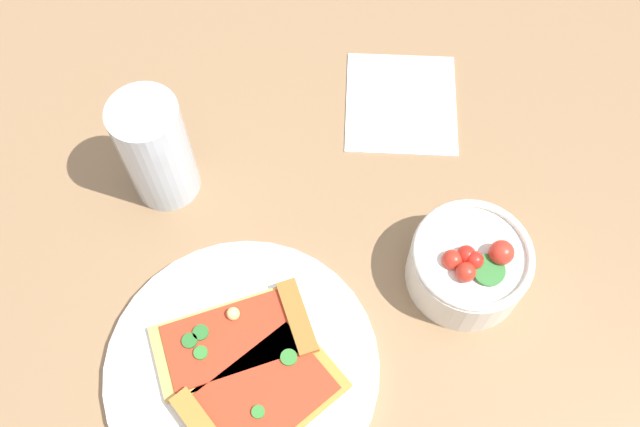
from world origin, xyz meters
TOP-DOWN VIEW (x-y plane):
  - ground_plane at (0.00, 0.00)m, footprint 2.40×2.40m
  - plate at (-0.00, -0.05)m, footprint 0.27×0.27m
  - pizza_slice_near at (0.03, -0.08)m, footprint 0.15×0.17m
  - pizza_slice_far at (-0.01, -0.02)m, footprint 0.17×0.16m
  - salad_bowl at (0.17, 0.13)m, footprint 0.12×0.12m
  - soda_glass at (-0.16, 0.12)m, footprint 0.07×0.07m
  - paper_napkin at (0.04, 0.31)m, footprint 0.17×0.18m

SIDE VIEW (x-z plane):
  - ground_plane at x=0.00m, z-range 0.00..0.00m
  - paper_napkin at x=0.04m, z-range 0.00..0.00m
  - plate at x=0.00m, z-range 0.00..0.01m
  - pizza_slice_far at x=-0.01m, z-range 0.01..0.03m
  - pizza_slice_near at x=0.03m, z-range 0.01..0.03m
  - salad_bowl at x=0.17m, z-range -0.01..0.07m
  - soda_glass at x=-0.16m, z-range 0.00..0.14m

